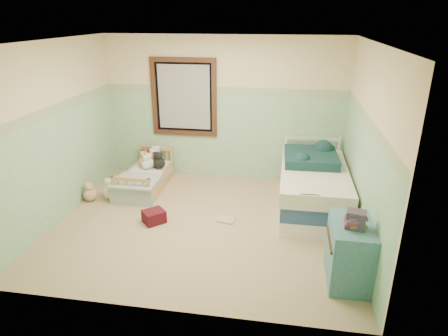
% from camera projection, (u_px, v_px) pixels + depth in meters
% --- Properties ---
extents(floor, '(4.20, 3.60, 0.02)m').
position_uv_depth(floor, '(204.00, 224.00, 5.65)').
color(floor, tan).
rests_on(floor, ground).
extents(ceiling, '(4.20, 3.60, 0.02)m').
position_uv_depth(ceiling, '(200.00, 41.00, 4.72)').
color(ceiling, silver).
rests_on(ceiling, wall_back).
extents(wall_back, '(4.20, 0.04, 2.50)m').
position_uv_depth(wall_back, '(224.00, 110.00, 6.84)').
color(wall_back, beige).
rests_on(wall_back, floor).
extents(wall_front, '(4.20, 0.04, 2.50)m').
position_uv_depth(wall_front, '(159.00, 200.00, 3.54)').
color(wall_front, beige).
rests_on(wall_front, floor).
extents(wall_left, '(0.04, 3.60, 2.50)m').
position_uv_depth(wall_left, '(56.00, 133.00, 5.50)').
color(wall_left, beige).
rests_on(wall_left, floor).
extents(wall_right, '(0.04, 3.60, 2.50)m').
position_uv_depth(wall_right, '(367.00, 149.00, 4.87)').
color(wall_right, beige).
rests_on(wall_right, floor).
extents(wainscot_mint, '(4.20, 0.01, 1.50)m').
position_uv_depth(wainscot_mint, '(224.00, 137.00, 7.01)').
color(wainscot_mint, '#77AA84').
rests_on(wainscot_mint, floor).
extents(border_strip, '(4.20, 0.01, 0.15)m').
position_uv_depth(border_strip, '(224.00, 91.00, 6.71)').
color(border_strip, '#416F43').
rests_on(border_strip, wall_back).
extents(window_frame, '(1.16, 0.06, 1.36)m').
position_uv_depth(window_frame, '(184.00, 97.00, 6.83)').
color(window_frame, '#432511').
rests_on(window_frame, wall_back).
extents(window_blinds, '(0.92, 0.01, 1.12)m').
position_uv_depth(window_blinds, '(184.00, 97.00, 6.84)').
color(window_blinds, '#AEAEA7').
rests_on(window_blinds, window_frame).
extents(toddler_bed_frame, '(0.65, 1.30, 0.17)m').
position_uv_depth(toddler_bed_frame, '(146.00, 183.00, 6.77)').
color(toddler_bed_frame, tan).
rests_on(toddler_bed_frame, floor).
extents(toddler_mattress, '(0.59, 1.24, 0.12)m').
position_uv_depth(toddler_mattress, '(145.00, 176.00, 6.71)').
color(toddler_mattress, silver).
rests_on(toddler_mattress, toddler_bed_frame).
extents(patchwork_quilt, '(0.70, 0.65, 0.03)m').
position_uv_depth(patchwork_quilt, '(136.00, 181.00, 6.32)').
color(patchwork_quilt, '#5E86B8').
rests_on(patchwork_quilt, toddler_mattress).
extents(plush_bed_brown, '(0.20, 0.20, 0.20)m').
position_uv_depth(plush_bed_brown, '(146.00, 157.00, 7.14)').
color(plush_bed_brown, brown).
rests_on(plush_bed_brown, toddler_mattress).
extents(plush_bed_white, '(0.21, 0.21, 0.21)m').
position_uv_depth(plush_bed_white, '(156.00, 157.00, 7.10)').
color(plush_bed_white, silver).
rests_on(plush_bed_white, toddler_mattress).
extents(plush_bed_tan, '(0.19, 0.19, 0.19)m').
position_uv_depth(plush_bed_tan, '(144.00, 161.00, 6.93)').
color(plush_bed_tan, tan).
rests_on(plush_bed_tan, toddler_mattress).
extents(plush_bed_dark, '(0.19, 0.19, 0.19)m').
position_uv_depth(plush_bed_dark, '(157.00, 162.00, 6.89)').
color(plush_bed_dark, black).
rests_on(plush_bed_dark, toddler_mattress).
extents(plush_floor_cream, '(0.24, 0.24, 0.24)m').
position_uv_depth(plush_floor_cream, '(110.00, 192.00, 6.36)').
color(plush_floor_cream, beige).
rests_on(plush_floor_cream, floor).
extents(plush_floor_tan, '(0.22, 0.22, 0.22)m').
position_uv_depth(plush_floor_tan, '(90.00, 194.00, 6.29)').
color(plush_floor_tan, tan).
rests_on(plush_floor_tan, floor).
extents(twin_bed_frame, '(0.94, 1.88, 0.22)m').
position_uv_depth(twin_bed_frame, '(312.00, 202.00, 6.04)').
color(twin_bed_frame, white).
rests_on(twin_bed_frame, floor).
extents(twin_boxspring, '(0.94, 1.88, 0.22)m').
position_uv_depth(twin_boxspring, '(313.00, 189.00, 5.96)').
color(twin_boxspring, navy).
rests_on(twin_boxspring, twin_bed_frame).
extents(twin_mattress, '(0.98, 1.92, 0.22)m').
position_uv_depth(twin_mattress, '(314.00, 176.00, 5.88)').
color(twin_mattress, silver).
rests_on(twin_mattress, twin_boxspring).
extents(teal_blanket, '(0.82, 0.87, 0.14)m').
position_uv_depth(teal_blanket, '(311.00, 157.00, 6.10)').
color(teal_blanket, black).
rests_on(teal_blanket, twin_mattress).
extents(dresser, '(0.45, 0.71, 0.71)m').
position_uv_depth(dresser, '(350.00, 252.00, 4.33)').
color(dresser, '#336472').
rests_on(dresser, floor).
extents(book_stack, '(0.22, 0.19, 0.20)m').
position_uv_depth(book_stack, '(356.00, 220.00, 4.09)').
color(book_stack, '#402326').
rests_on(book_stack, dresser).
extents(red_pillow, '(0.38, 0.38, 0.18)m').
position_uv_depth(red_pillow, '(154.00, 217.00, 5.65)').
color(red_pillow, maroon).
rests_on(red_pillow, floor).
extents(floor_book, '(0.29, 0.24, 0.02)m').
position_uv_depth(floor_book, '(226.00, 220.00, 5.72)').
color(floor_book, gold).
rests_on(floor_book, floor).
extents(extra_plush_0, '(0.20, 0.20, 0.20)m').
position_uv_depth(extra_plush_0, '(159.00, 163.00, 6.82)').
color(extra_plush_0, black).
rests_on(extra_plush_0, toddler_mattress).
extents(extra_plush_1, '(0.18, 0.18, 0.18)m').
position_uv_depth(extra_plush_1, '(153.00, 162.00, 6.89)').
color(extra_plush_1, brown).
rests_on(extra_plush_1, toddler_mattress).
extents(extra_plush_2, '(0.19, 0.19, 0.19)m').
position_uv_depth(extra_plush_2, '(153.00, 158.00, 7.08)').
color(extra_plush_2, beige).
rests_on(extra_plush_2, toddler_mattress).
extents(extra_plush_3, '(0.18, 0.18, 0.18)m').
position_uv_depth(extra_plush_3, '(146.00, 162.00, 6.91)').
color(extra_plush_3, black).
rests_on(extra_plush_3, toddler_mattress).
extents(extra_plush_4, '(0.19, 0.19, 0.19)m').
position_uv_depth(extra_plush_4, '(149.00, 163.00, 6.85)').
color(extra_plush_4, beige).
rests_on(extra_plush_4, toddler_mattress).
extents(extra_plush_5, '(0.18, 0.18, 0.18)m').
position_uv_depth(extra_plush_5, '(146.00, 164.00, 6.80)').
color(extra_plush_5, silver).
rests_on(extra_plush_5, toddler_mattress).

